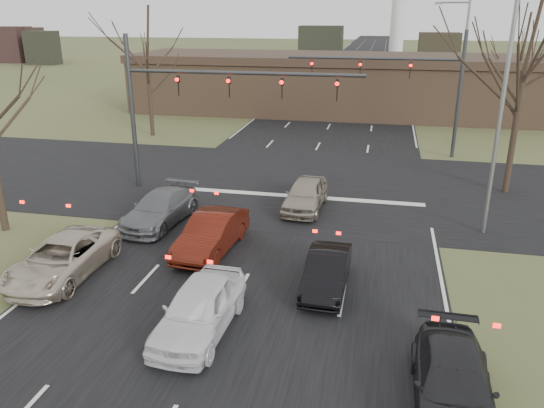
{
  "coord_description": "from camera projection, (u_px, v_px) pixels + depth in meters",
  "views": [
    {
      "loc": [
        4.43,
        -12.6,
        9.02
      ],
      "look_at": [
        0.43,
        6.27,
        2.0
      ],
      "focal_mm": 35.0,
      "sensor_mm": 36.0,
      "label": 1
    }
  ],
  "objects": [
    {
      "name": "tree_left_far",
      "position": [
        145.0,
        36.0,
        38.54
      ],
      "size": [
        5.7,
        5.7,
        9.5
      ],
      "color": "black",
      "rests_on": "ground"
    },
    {
      "name": "streetlight_right_far",
      "position": [
        460.0,
        64.0,
        36.62
      ],
      "size": [
        2.34,
        0.25,
        10.0
      ],
      "color": "gray",
      "rests_on": "ground"
    },
    {
      "name": "road_cross",
      "position": [
        297.0,
        184.0,
        29.32
      ],
      "size": [
        200.0,
        14.0,
        0.02
      ],
      "primitive_type": "cube",
      "color": "black",
      "rests_on": "ground"
    },
    {
      "name": "streetlight_right_near",
      "position": [
        497.0,
        103.0,
        21.09
      ],
      "size": [
        2.34,
        0.25,
        10.0
      ],
      "color": "gray",
      "rests_on": "ground"
    },
    {
      "name": "tree_right_far",
      "position": [
        524.0,
        39.0,
        42.4
      ],
      "size": [
        5.4,
        5.4,
        9.0
      ],
      "color": "black",
      "rests_on": "ground"
    },
    {
      "name": "mast_arm_far",
      "position": [
        415.0,
        78.0,
        33.75
      ],
      "size": [
        11.12,
        0.24,
        8.0
      ],
      "color": "#383A3D",
      "rests_on": "ground"
    },
    {
      "name": "car_silver_ahead",
      "position": [
        305.0,
        194.0,
        25.49
      ],
      "size": [
        1.96,
        4.42,
        1.48
      ],
      "primitive_type": "imported",
      "rotation": [
        0.0,
        0.0,
        -0.05
      ],
      "color": "#9F9580",
      "rests_on": "ground"
    },
    {
      "name": "car_red_ahead",
      "position": [
        212.0,
        233.0,
        20.98
      ],
      "size": [
        1.98,
        4.7,
        1.51
      ],
      "primitive_type": "imported",
      "rotation": [
        0.0,
        0.0,
        -0.08
      ],
      "color": "#4C140A",
      "rests_on": "ground"
    },
    {
      "name": "building",
      "position": [
        359.0,
        84.0,
        49.16
      ],
      "size": [
        42.4,
        10.4,
        5.3
      ],
      "color": "brown",
      "rests_on": "ground"
    },
    {
      "name": "ground",
      "position": [
        213.0,
        338.0,
        15.54
      ],
      "size": [
        360.0,
        360.0,
        0.0
      ],
      "primitive_type": "plane",
      "color": "#48512B",
      "rests_on": "ground"
    },
    {
      "name": "car_charcoal_sedan",
      "position": [
        453.0,
        385.0,
        12.6
      ],
      "size": [
        1.94,
        4.64,
        1.34
      ],
      "primitive_type": "imported",
      "rotation": [
        0.0,
        0.0,
        -0.01
      ],
      "color": "black",
      "rests_on": "ground"
    },
    {
      "name": "road_main",
      "position": [
        352.0,
        83.0,
        70.68
      ],
      "size": [
        14.0,
        300.0,
        0.02
      ],
      "primitive_type": "cube",
      "color": "black",
      "rests_on": "ground"
    },
    {
      "name": "car_black_hatch",
      "position": [
        327.0,
        271.0,
        18.15
      ],
      "size": [
        1.44,
        3.96,
        1.3
      ],
      "primitive_type": "imported",
      "rotation": [
        0.0,
        0.0,
        -0.02
      ],
      "color": "black",
      "rests_on": "ground"
    },
    {
      "name": "mast_arm_near",
      "position": [
        190.0,
        95.0,
        26.77
      ],
      "size": [
        12.12,
        0.24,
        8.0
      ],
      "color": "#383A3D",
      "rests_on": "ground"
    },
    {
      "name": "tree_right_near",
      "position": [
        533.0,
        14.0,
        25.05
      ],
      "size": [
        6.9,
        6.9,
        11.5
      ],
      "color": "black",
      "rests_on": "ground"
    },
    {
      "name": "car_grey_ahead",
      "position": [
        160.0,
        208.0,
        23.77
      ],
      "size": [
        2.47,
        5.09,
        1.43
      ],
      "primitive_type": "imported",
      "rotation": [
        0.0,
        0.0,
        -0.1
      ],
      "color": "slate",
      "rests_on": "ground"
    },
    {
      "name": "car_white_sedan",
      "position": [
        199.0,
        308.0,
        15.65
      ],
      "size": [
        1.99,
        4.6,
        1.55
      ],
      "primitive_type": "imported",
      "rotation": [
        0.0,
        0.0,
        -0.04
      ],
      "color": "white",
      "rests_on": "ground"
    },
    {
      "name": "car_silver_suv",
      "position": [
        62.0,
        258.0,
        18.99
      ],
      "size": [
        2.35,
        5.08,
        1.41
      ],
      "primitive_type": "imported",
      "rotation": [
        0.0,
        0.0,
        -0.0
      ],
      "color": "#C3B49D",
      "rests_on": "ground"
    }
  ]
}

